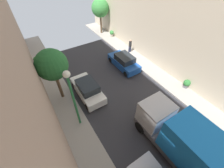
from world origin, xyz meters
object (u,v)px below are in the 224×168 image
object	(u,v)px
delivery_truck	(187,144)
potted_plant_4	(112,33)
potted_plant_0	(36,60)
potted_plant_3	(41,66)
parked_car_right_2	(124,62)
pedestrian	(130,45)
lamp_post	(72,93)
street_tree_1	(100,8)
parked_car_left_3	(88,89)
potted_plant_2	(187,83)
street_tree_0	(52,65)

from	to	relation	value
delivery_truck	potted_plant_4	bearing A→B (deg)	72.11
potted_plant_0	potted_plant_3	xyz separation A→B (m)	(0.15, -1.60, 0.02)
potted_plant_0	potted_plant_4	xyz separation A→B (m)	(11.17, 1.07, 0.08)
parked_car_right_2	pedestrian	xyz separation A→B (m)	(2.44, 2.05, 0.35)
delivery_truck	potted_plant_0	size ratio (longest dim) A/B	7.76
delivery_truck	lamp_post	bearing A→B (deg)	128.41
delivery_truck	pedestrian	world-z (taller)	delivery_truck
pedestrian	street_tree_1	distance (m)	7.55
parked_car_left_3	potted_plant_0	size ratio (longest dim) A/B	4.94
street_tree_1	potted_plant_0	bearing A→B (deg)	-163.33
street_tree_1	potted_plant_3	world-z (taller)	street_tree_1
potted_plant_4	lamp_post	distance (m)	15.40
parked_car_left_3	pedestrian	world-z (taller)	pedestrian
potted_plant_3	delivery_truck	bearing A→B (deg)	-69.01
pedestrian	potted_plant_2	bearing A→B (deg)	-85.50
parked_car_right_2	delivery_truck	xyz separation A→B (m)	(-2.70, -10.04, 1.07)
potted_plant_4	lamp_post	size ratio (longest dim) A/B	0.19
potted_plant_2	lamp_post	world-z (taller)	lamp_post
parked_car_right_2	street_tree_1	xyz separation A→B (m)	(2.17, 9.10, 3.04)
parked_car_left_3	potted_plant_2	distance (m)	9.56
parked_car_right_2	potted_plant_0	xyz separation A→B (m)	(-8.37, 5.95, -0.11)
street_tree_0	potted_plant_3	bearing A→B (deg)	97.48
street_tree_1	potted_plant_3	size ratio (longest dim) A/B	5.46
parked_car_right_2	potted_plant_0	world-z (taller)	parked_car_right_2
parked_car_right_2	lamp_post	size ratio (longest dim) A/B	0.80
parked_car_left_3	parked_car_right_2	size ratio (longest dim) A/B	1.00
pedestrian	potted_plant_3	bearing A→B (deg)	167.84
potted_plant_4	potted_plant_0	bearing A→B (deg)	-174.54
potted_plant_0	parked_car_left_3	bearing A→B (deg)	-68.92
street_tree_1	parked_car_right_2	bearing A→B (deg)	-103.43
parked_car_right_2	street_tree_0	xyz separation A→B (m)	(-7.55, -0.77, 3.00)
street_tree_0	potted_plant_3	xyz separation A→B (m)	(-0.67, 5.12, -3.09)
pedestrian	potted_plant_3	world-z (taller)	pedestrian
potted_plant_0	potted_plant_3	size ratio (longest dim) A/B	0.95
parked_car_right_2	potted_plant_3	world-z (taller)	parked_car_right_2
parked_car_right_2	potted_plant_2	bearing A→B (deg)	-63.31
street_tree_1	street_tree_0	bearing A→B (deg)	-134.54
delivery_truck	potted_plant_2	bearing A→B (deg)	33.94
delivery_truck	pedestrian	distance (m)	13.16
pedestrian	potted_plant_2	world-z (taller)	pedestrian
potted_plant_4	potted_plant_2	bearing A→B (deg)	-88.76
street_tree_1	potted_plant_0	world-z (taller)	street_tree_1
parked_car_right_2	street_tree_1	bearing A→B (deg)	76.57
delivery_truck	street_tree_0	bearing A→B (deg)	117.63
parked_car_right_2	street_tree_1	size ratio (longest dim) A/B	0.86
pedestrian	lamp_post	size ratio (longest dim) A/B	0.33
parked_car_right_2	potted_plant_0	bearing A→B (deg)	144.61
parked_car_right_2	potted_plant_4	xyz separation A→B (m)	(2.80, 7.01, -0.03)
lamp_post	parked_car_left_3	bearing A→B (deg)	52.57
parked_car_right_2	pedestrian	world-z (taller)	pedestrian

